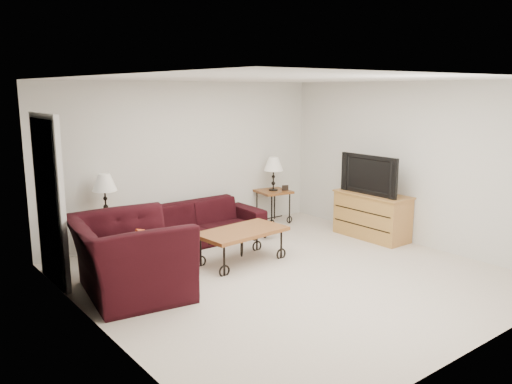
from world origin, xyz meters
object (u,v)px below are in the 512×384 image
tv_stand (372,216)px  backpack (265,226)px  television (373,174)px  side_table_left (108,236)px  armchair (129,257)px  lamp_right (273,174)px  coffee_table (242,246)px  sofa (199,223)px  side_table_right (273,207)px  lamp_left (105,195)px

tv_stand → backpack: tv_stand is taller
television → side_table_left: bearing=-114.4°
armchair → lamp_right: bearing=-57.8°
coffee_table → sofa: bearing=87.5°
coffee_table → backpack: 1.23m
television → sofa: bearing=-123.2°
lamp_right → coffee_table: (-1.72, -1.38, -0.67)m
television → armchair: bearing=-93.0°
side_table_right → armchair: (-3.44, -1.49, 0.16)m
lamp_right → television: size_ratio=0.55×
side_table_left → coffee_table: (1.38, -1.38, -0.07)m
side_table_right → coffee_table: side_table_right is taller
sofa → television: television is taller
armchair → backpack: size_ratio=3.43×
side_table_right → lamp_left: lamp_left is taller
side_table_left → lamp_right: 3.16m
lamp_left → side_table_left: bearing=0.0°
armchair → tv_stand: (4.11, -0.21, -0.09)m
side_table_right → lamp_left: bearing=-180.0°
lamp_right → tv_stand: 1.90m
sofa → tv_stand: size_ratio=1.74×
side_table_right → television: size_ratio=0.55×
coffee_table → television: size_ratio=1.14×
backpack → television: bearing=-34.5°
backpack → side_table_left: bearing=166.8°
armchair → television: (4.08, -0.21, 0.59)m
television → lamp_right: bearing=-159.1°
sofa → side_table_left: bearing=172.8°
lamp_left → television: size_ratio=0.55×
lamp_right → armchair: (-3.44, -1.49, -0.44)m
coffee_table → backpack: coffee_table is taller
lamp_right → side_table_right: bearing=0.0°
armchair → backpack: bearing=-64.4°
side_table_left → backpack: 2.47m
lamp_right → backpack: 1.20m
side_table_right → backpack: 0.99m
coffee_table → side_table_left: bearing=134.9°
side_table_left → side_table_right: 3.10m
sofa → backpack: (0.95, -0.48, -0.10)m
side_table_left → television: television is taller
side_table_left → backpack: (2.37, -0.66, -0.10)m
lamp_right → tv_stand: bearing=-68.5°
side_table_right → coffee_table: 2.21m
television → backpack: bearing=-126.9°
side_table_right → tv_stand: size_ratio=0.49×
lamp_left → television: 4.12m
lamp_left → armchair: 1.59m
television → backpack: 1.91m
sofa → coffee_table: 1.21m
lamp_left → coffee_table: (1.38, -1.38, -0.68)m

